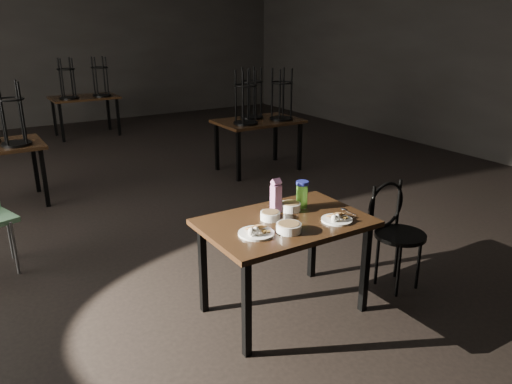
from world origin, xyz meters
TOP-DOWN VIEW (x-y plane):
  - main_table at (-0.26, -2.47)m, footprint 1.20×0.80m
  - plate_left at (-0.57, -2.58)m, footprint 0.25×0.25m
  - plate_right at (0.05, -2.68)m, footprint 0.23×0.23m
  - bowl_near at (-0.34, -2.40)m, footprint 0.15×0.15m
  - bowl_far at (-0.11, -2.33)m, footprint 0.15×0.15m
  - bowl_big at (-0.36, -2.65)m, footprint 0.17×0.17m
  - juice_carton at (-0.22, -2.29)m, footprint 0.07×0.07m
  - water_bottle at (0.01, -2.32)m, footprint 0.11×0.11m
  - spoon at (0.25, -2.54)m, footprint 0.04×0.17m
  - bentwood_chair at (0.75, -2.60)m, footprint 0.41×0.41m
  - bg_table_right at (1.60, 0.84)m, footprint 1.20×0.80m
  - bg_table_far at (0.04, 4.53)m, footprint 1.20×0.80m

SIDE VIEW (x-z plane):
  - bentwood_chair at x=0.75m, z-range 0.08..0.96m
  - main_table at x=-0.26m, z-range 0.30..1.05m
  - bg_table_far at x=0.04m, z-range 0.01..1.49m
  - spoon at x=0.25m, z-range 0.75..0.76m
  - plate_right at x=0.05m, z-range 0.73..0.81m
  - plate_left at x=-0.57m, z-range 0.73..0.81m
  - bg_table_right at x=1.60m, z-range 0.04..1.52m
  - bowl_near at x=-0.34m, z-range 0.75..0.81m
  - bowl_big at x=-0.36m, z-range 0.75..0.81m
  - bowl_far at x=-0.11m, z-range 0.75..0.81m
  - water_bottle at x=0.01m, z-range 0.75..0.96m
  - juice_carton at x=-0.22m, z-range 0.74..1.00m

